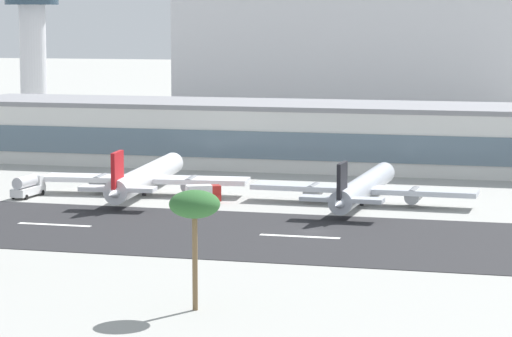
# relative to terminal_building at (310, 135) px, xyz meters

# --- Properties ---
(ground_plane) EXTENTS (1400.00, 1400.00, 0.00)m
(ground_plane) POSITION_rel_terminal_building_xyz_m (17.81, -78.16, -6.83)
(ground_plane) COLOR #9E9E99
(runway_strip) EXTENTS (800.00, 39.08, 0.08)m
(runway_strip) POSITION_rel_terminal_building_xyz_m (17.81, -82.73, -6.79)
(runway_strip) COLOR #262628
(runway_strip) RESTS_ON ground_plane
(runway_centreline_dash_3) EXTENTS (12.00, 1.20, 0.01)m
(runway_centreline_dash_3) POSITION_rel_terminal_building_xyz_m (-22.13, -82.73, -6.74)
(runway_centreline_dash_3) COLOR white
(runway_centreline_dash_3) RESTS_ON runway_strip
(runway_centreline_dash_4) EXTENTS (12.00, 1.20, 0.01)m
(runway_centreline_dash_4) POSITION_rel_terminal_building_xyz_m (16.73, -82.73, -6.74)
(runway_centreline_dash_4) COLOR white
(runway_centreline_dash_4) RESTS_ON runway_strip
(terminal_building) EXTENTS (154.91, 27.06, 13.65)m
(terminal_building) POSITION_rel_terminal_building_xyz_m (0.00, 0.00, 0.00)
(terminal_building) COLOR silver
(terminal_building) RESTS_ON ground_plane
(control_tower) EXTENTS (15.12, 15.12, 41.46)m
(control_tower) POSITION_rel_terminal_building_xyz_m (-83.04, 39.04, 19.69)
(control_tower) COLOR silver
(control_tower) RESTS_ON ground_plane
(distant_hotel_block) EXTENTS (116.46, 24.48, 38.55)m
(distant_hotel_block) POSITION_rel_terminal_building_xyz_m (-14.43, 132.45, 12.45)
(distant_hotel_block) COLOR #BCBCC1
(distant_hotel_block) RESTS_ON ground_plane
(airliner_red_tail_gate_0) EXTENTS (38.00, 47.02, 9.82)m
(airliner_red_tail_gate_0) POSITION_rel_terminal_building_xyz_m (-19.64, -49.47, -3.70)
(airliner_red_tail_gate_0) COLOR white
(airliner_red_tail_gate_0) RESTS_ON ground_plane
(airliner_black_tail_gate_1) EXTENTS (39.05, 44.31, 9.25)m
(airliner_black_tail_gate_1) POSITION_rel_terminal_building_xyz_m (20.38, -50.88, -3.88)
(airliner_black_tail_gate_1) COLOR silver
(airliner_black_tail_gate_1) RESTS_ON ground_plane
(service_box_truck_0) EXTENTS (6.42, 4.97, 3.25)m
(service_box_truck_0) POSITION_rel_terminal_building_xyz_m (-6.40, -56.24, -5.04)
(service_box_truck_0) COLOR #B2231E
(service_box_truck_0) RESTS_ON ground_plane
(service_fuel_truck_1) EXTENTS (3.27, 8.63, 3.95)m
(service_fuel_truck_1) POSITION_rel_terminal_building_xyz_m (-38.94, -56.89, -4.80)
(service_fuel_truck_1) COLOR white
(service_fuel_truck_1) RESTS_ON ground_plane
(palm_tree_0) EXTENTS (5.58, 5.58, 13.29)m
(palm_tree_0) POSITION_rel_terminal_building_xyz_m (15.47, -128.73, 4.69)
(palm_tree_0) COLOR brown
(palm_tree_0) RESTS_ON ground_plane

